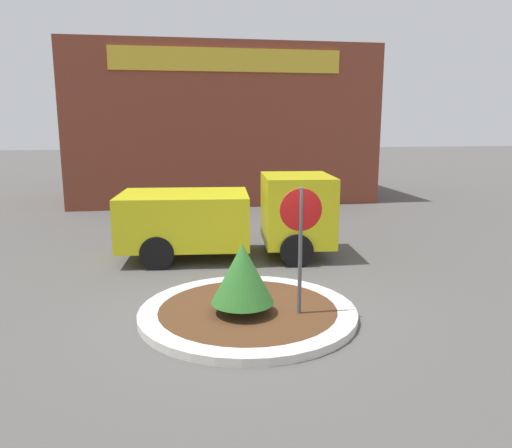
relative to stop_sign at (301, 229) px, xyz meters
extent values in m
plane|color=#514F4C|center=(-0.88, 0.37, -1.69)|extent=(120.00, 120.00, 0.00)
cylinder|color=beige|center=(-0.88, 0.37, -1.62)|extent=(4.00, 4.00, 0.15)
cylinder|color=#4C2D19|center=(-0.88, 0.37, -1.61)|extent=(3.28, 3.28, 0.15)
cylinder|color=#4C4C51|center=(0.00, 0.00, -0.48)|extent=(0.07, 0.07, 2.42)
cylinder|color=#B71414|center=(0.00, 0.00, 0.34)|extent=(0.75, 0.03, 0.75)
cylinder|color=brown|center=(-1.00, 0.18, -1.44)|extent=(0.08, 0.08, 0.20)
cone|color=#2D6B28|center=(-1.00, 0.18, -0.80)|extent=(1.13, 1.13, 1.08)
cube|color=gold|center=(1.06, 4.41, -0.43)|extent=(1.95, 2.33, 1.78)
cube|color=gold|center=(-1.89, 4.69, -0.65)|extent=(3.49, 2.59, 1.34)
cube|color=black|center=(1.67, 4.35, -0.11)|extent=(0.23, 1.94, 0.62)
cylinder|color=black|center=(0.99, 5.47, -1.28)|extent=(0.85, 0.33, 0.83)
cylinder|color=black|center=(0.79, 3.38, -1.28)|extent=(0.85, 0.33, 0.83)
cylinder|color=black|center=(-2.39, 5.80, -1.28)|extent=(0.85, 0.33, 0.83)
cylinder|color=black|center=(-2.59, 3.70, -1.28)|extent=(0.85, 0.33, 0.83)
cube|color=brown|center=(0.15, 15.38, 1.68)|extent=(13.18, 6.00, 6.74)
cube|color=gold|center=(0.15, 12.35, 4.24)|extent=(9.23, 0.08, 0.90)
camera|label=1|loc=(-2.17, -8.20, 1.82)|focal=35.00mm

